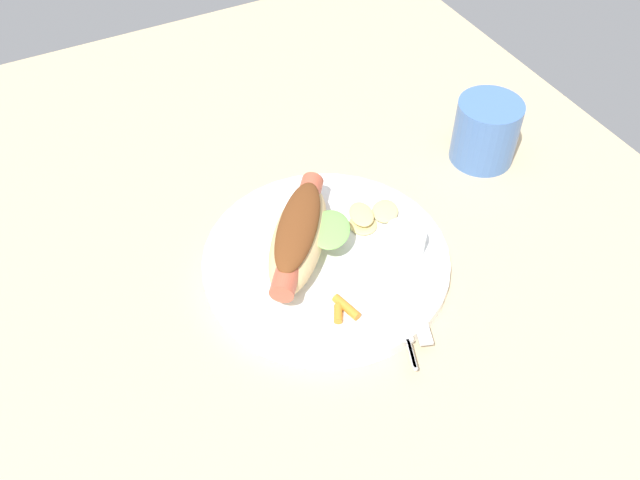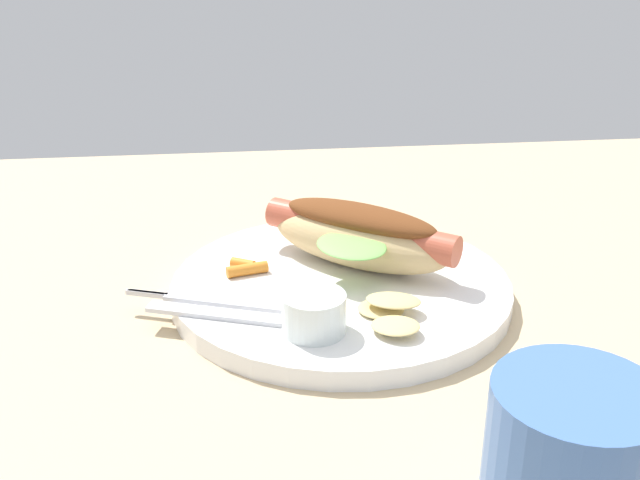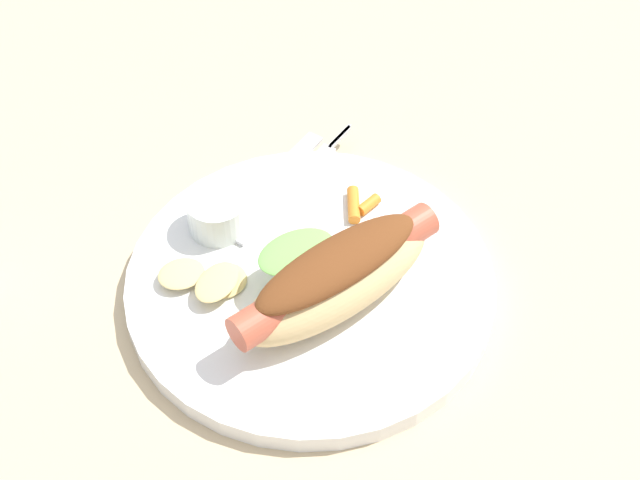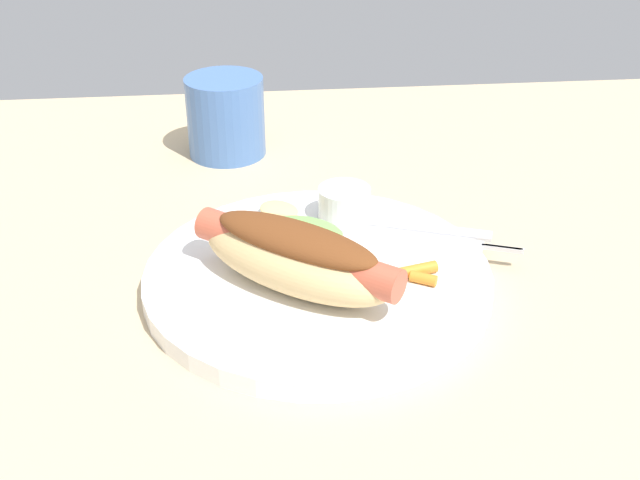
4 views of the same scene
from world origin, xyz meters
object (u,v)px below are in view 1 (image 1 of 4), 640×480
chips_pile (370,217)px  carrot_garnish (344,309)px  drinking_cup (486,132)px  hot_dog (299,235)px  fork (397,300)px  knife (411,289)px  plate (326,261)px  sauce_ramekin (405,241)px

chips_pile → carrot_garnish: chips_pile is taller
drinking_cup → hot_dog: bearing=-79.5°
hot_dog → drinking_cup: size_ratio=1.92×
carrot_garnish → drinking_cup: 32.82cm
fork → chips_pile: size_ratio=2.09×
hot_dog → carrot_garnish: bearing=39.8°
knife → chips_pile: bearing=-167.4°
hot_dog → knife: 13.49cm
hot_dog → fork: bearing=66.5°
fork → drinking_cup: (-16.42, 23.38, 2.47)cm
hot_dog → drinking_cup: bearing=138.1°
carrot_garnish → knife: bearing=84.4°
knife → carrot_garnish: 7.84cm
hot_dog → fork: hot_dog is taller
hot_dog → fork: size_ratio=1.04×
fork → carrot_garnish: bearing=-83.3°
hot_dog → plate: bearing=89.5°
sauce_ramekin → knife: 6.06cm
sauce_ramekin → chips_pile: 5.93cm
chips_pile → carrot_garnish: bearing=-41.5°
chips_pile → plate: bearing=-69.9°
plate → sauce_ramekin: bearing=69.2°
knife → drinking_cup: (-15.85, 21.26, 2.49)cm
hot_dog → sauce_ramekin: size_ratio=3.54×
plate → hot_dog: size_ratio=1.70×
hot_dog → fork: (10.96, 6.05, -2.67)cm
plate → fork: fork is taller
fork → drinking_cup: size_ratio=1.85×
fork → carrot_garnish: carrot_garnish is taller
sauce_ramekin → knife: sauce_ramekin is taller
plate → knife: 10.34cm
hot_dog → drinking_cup: drinking_cup is taller
plate → fork: 9.85cm
fork → chips_pile: chips_pile is taller
plate → drinking_cup: (-7.33, 27.04, 3.47)cm
hot_dog → carrot_garnish: size_ratio=4.59×
plate → sauce_ramekin: 9.14cm
knife → carrot_garnish: carrot_garnish is taller
plate → hot_dog: hot_dog is taller
plate → knife: bearing=34.1°
plate → hot_dog: bearing=-128.0°
sauce_ramekin → chips_pile: size_ratio=0.61×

